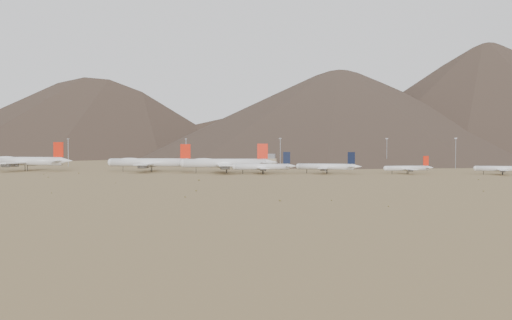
% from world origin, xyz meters
% --- Properties ---
extents(ground, '(3000.00, 3000.00, 0.00)m').
position_xyz_m(ground, '(0.00, 0.00, 0.00)').
color(ground, '#A08252').
rests_on(ground, ground).
extents(mountain_ridge, '(4400.00, 1000.00, 300.00)m').
position_xyz_m(mountain_ridge, '(0.00, 900.00, 150.00)').
color(mountain_ridge, '#49382C').
rests_on(mountain_ridge, ground).
extents(widebody_west, '(74.23, 56.96, 22.03)m').
position_xyz_m(widebody_west, '(-148.81, 32.23, 7.60)').
color(widebody_west, white).
rests_on(widebody_west, ground).
extents(widebody_centre, '(68.84, 53.44, 20.51)m').
position_xyz_m(widebody_centre, '(-48.95, 33.48, 7.07)').
color(widebody_centre, white).
rests_on(widebody_centre, ground).
extents(widebody_east, '(68.27, 54.08, 20.86)m').
position_xyz_m(widebody_east, '(9.56, 25.85, 7.19)').
color(widebody_east, white).
rests_on(widebody_east, ground).
extents(narrowbody_a, '(44.12, 32.89, 15.14)m').
position_xyz_m(narrowbody_a, '(37.80, 20.03, 4.91)').
color(narrowbody_a, white).
rests_on(narrowbody_a, ground).
extents(narrowbody_b, '(45.77, 32.92, 15.10)m').
position_xyz_m(narrowbody_b, '(81.46, 28.75, 4.90)').
color(narrowbody_b, white).
rests_on(narrowbody_b, ground).
extents(narrowbody_c, '(35.60, 26.66, 12.33)m').
position_xyz_m(narrowbody_c, '(136.38, 34.17, 4.00)').
color(narrowbody_c, white).
rests_on(narrowbody_c, ground).
extents(narrowbody_d, '(39.15, 28.17, 12.92)m').
position_xyz_m(narrowbody_d, '(197.94, 32.15, 4.19)').
color(narrowbody_d, white).
rests_on(narrowbody_d, ground).
extents(control_tower, '(8.00, 8.00, 12.00)m').
position_xyz_m(control_tower, '(30.00, 120.00, 5.32)').
color(control_tower, tan).
rests_on(control_tower, ground).
extents(mast_far_west, '(2.00, 0.60, 25.70)m').
position_xyz_m(mast_far_west, '(-156.00, 114.06, 14.20)').
color(mast_far_west, gray).
rests_on(mast_far_west, ground).
extents(mast_west, '(2.00, 0.60, 25.70)m').
position_xyz_m(mast_west, '(-52.38, 138.82, 14.20)').
color(mast_west, gray).
rests_on(mast_west, ground).
extents(mast_centre, '(2.00, 0.60, 25.70)m').
position_xyz_m(mast_centre, '(38.14, 114.59, 14.20)').
color(mast_centre, gray).
rests_on(mast_centre, ground).
extents(mast_east, '(2.00, 0.60, 25.70)m').
position_xyz_m(mast_east, '(128.91, 141.70, 14.20)').
color(mast_east, gray).
rests_on(mast_east, ground).
extents(mast_far_east, '(2.00, 0.60, 25.70)m').
position_xyz_m(mast_far_east, '(183.49, 123.10, 14.20)').
color(mast_far_east, gray).
rests_on(mast_far_east, ground).
extents(desert_scrub, '(437.03, 183.21, 0.87)m').
position_xyz_m(desert_scrub, '(-43.79, -103.27, 0.33)').
color(desert_scrub, olive).
rests_on(desert_scrub, ground).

